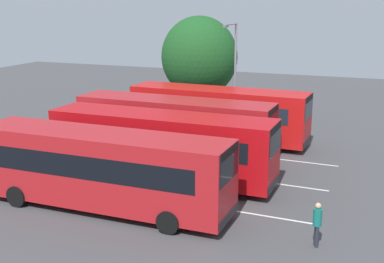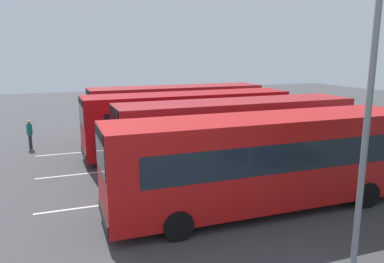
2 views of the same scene
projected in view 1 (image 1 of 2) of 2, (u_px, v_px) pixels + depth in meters
name	position (u px, v px, depth m)	size (l,w,h in m)	color
ground_plane	(169.00, 169.00, 27.56)	(77.97, 77.97, 0.00)	#424244
bus_far_left	(102.00, 168.00, 21.81)	(11.40, 2.72, 3.39)	#AD191E
bus_center_left	(162.00, 145.00, 25.32)	(11.40, 2.70, 3.39)	#B70C11
bus_center_right	(175.00, 126.00, 29.13)	(11.41, 2.76, 3.39)	#AD191E
bus_far_right	(219.00, 113.00, 32.54)	(11.46, 2.91, 3.39)	red
pedestrian	(317.00, 221.00, 18.60)	(0.42, 0.42, 1.70)	#232833
street_lamp	(234.00, 68.00, 35.56)	(0.28, 2.42, 7.34)	gray
depot_tree	(199.00, 57.00, 38.82)	(5.84, 5.25, 7.71)	#4C3823
lane_stripe_outer_left	(133.00, 194.00, 23.92)	(16.87, 0.12, 0.01)	silver
lane_stripe_inner_left	(169.00, 169.00, 27.56)	(16.87, 0.12, 0.01)	silver
lane_stripe_inner_right	(196.00, 149.00, 31.19)	(16.87, 0.12, 0.01)	silver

